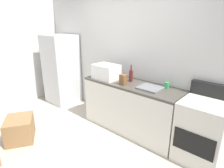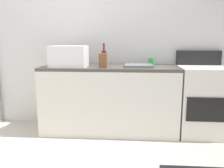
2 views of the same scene
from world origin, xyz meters
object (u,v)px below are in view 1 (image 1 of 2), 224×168
stove_oven (201,131)px  coffee_mug (167,85)px  refrigerator (62,69)px  cardboard_box_large (20,129)px  microwave (106,72)px  knife_block (123,80)px  wine_bottle (131,75)px

stove_oven → coffee_mug: size_ratio=11.00×
refrigerator → coffee_mug: size_ratio=16.32×
cardboard_box_large → microwave: bearing=64.0°
knife_block → cardboard_box_large: (-1.14, -1.35, -0.79)m
stove_oven → wine_bottle: 1.41m
wine_bottle → knife_block: bearing=-86.3°
stove_oven → knife_block: 1.40m
stove_oven → cardboard_box_large: 2.87m
refrigerator → wine_bottle: 1.98m
wine_bottle → coffee_mug: 0.66m
knife_block → cardboard_box_large: bearing=-130.2°
knife_block → coffee_mug: bearing=27.1°
microwave → cardboard_box_large: size_ratio=0.90×
coffee_mug → knife_block: 0.71m
wine_bottle → knife_block: size_ratio=1.67×
cardboard_box_large → refrigerator: bearing=120.1°
refrigerator → knife_block: 1.99m
stove_oven → knife_block: (-1.29, -0.16, 0.52)m
microwave → coffee_mug: 1.12m
stove_oven → knife_block: stove_oven is taller
refrigerator → cardboard_box_large: (0.84, -1.46, -0.62)m
stove_oven → microwave: 1.83m
knife_block → cardboard_box_large: 1.94m
refrigerator → knife_block: size_ratio=9.07×
wine_bottle → cardboard_box_large: size_ratio=0.59×
stove_oven → microwave: bearing=-176.7°
wine_bottle → cardboard_box_large: 2.11m
stove_oven → cardboard_box_large: (-2.43, -1.51, -0.27)m
microwave → coffee_mug: bearing=13.6°
knife_block → stove_oven: bearing=7.2°
coffee_mug → knife_block: (-0.63, -0.32, 0.04)m
coffee_mug → cardboard_box_large: size_ratio=0.20×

